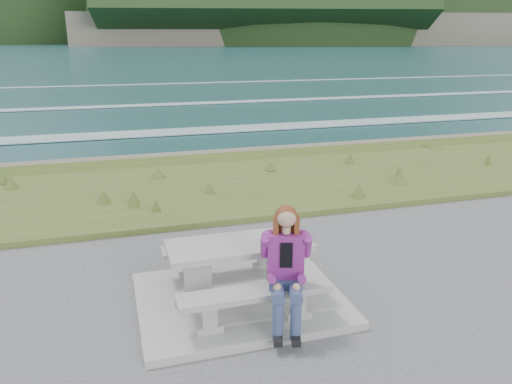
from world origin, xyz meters
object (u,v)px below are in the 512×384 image
Objects in this scene: picnic_table at (240,255)px; bench_seaward at (227,250)px; seated_woman at (286,285)px; bench_landward at (255,298)px.

bench_seaward is at bearing 90.00° from picnic_table.
picnic_table is at bearing 127.89° from seated_woman.
bench_landward is 1.00× the size of bench_seaward.
bench_seaward is 1.57m from seated_woman.
bench_landward is 0.39m from seated_woman.
picnic_table is 1.00× the size of bench_landward.
seated_woman reaches higher than bench_landward.
seated_woman is at bearing -68.78° from picnic_table.
seated_woman is (0.32, -0.83, -0.06)m from picnic_table.
bench_seaward is (0.00, 1.40, 0.00)m from bench_landward.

